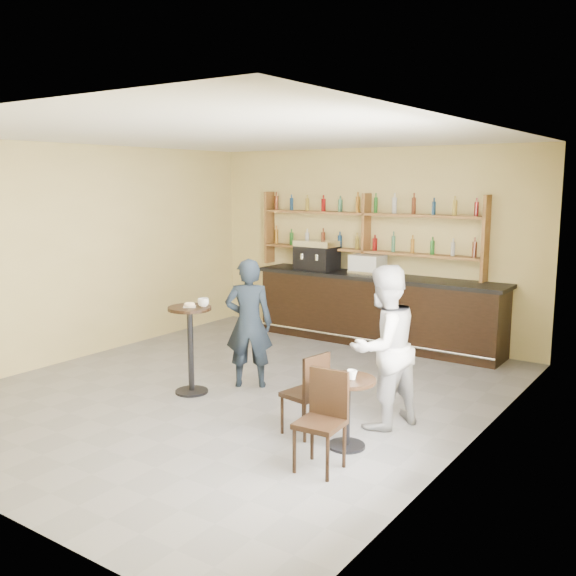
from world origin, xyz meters
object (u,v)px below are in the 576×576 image
Objects in this scene: man_main at (249,323)px; cafe_table at (347,413)px; bar_counter at (377,310)px; chair_south at (320,423)px; pastry_case at (368,264)px; patron_second at (383,347)px; chair_west at (304,393)px; espresso_machine at (317,255)px; pedestal_table at (191,350)px.

man_main reaches higher than cafe_table.
bar_counter is at bearing 113.03° from cafe_table.
chair_south is (1.71, -4.50, -0.11)m from bar_counter.
patron_second is (1.86, -3.17, -0.42)m from pastry_case.
pastry_case is 0.59× the size of chair_west.
cafe_table is 0.90m from patron_second.
chair_west is (1.47, -0.94, -0.40)m from man_main.
chair_west is at bearing -54.93° from espresso_machine.
patron_second is at bearing 149.33° from chair_west.
man_main reaches higher than pastry_case.
pastry_case reaches higher than cafe_table.
cafe_table is at bearing 90.73° from chair_south.
man_main is 2.07m from patron_second.
espresso_machine reaches higher than cafe_table.
espresso_machine is 0.39× the size of patron_second.
chair_west is 0.88m from chair_south.
cafe_table is at bearing -66.97° from bar_counter.
cafe_table is at bearing -49.58° from espresso_machine.
bar_counter is 0.76m from pastry_case.
espresso_machine is 0.41× the size of man_main.
man_main is 1.82× the size of chair_south.
chair_west is at bearing -73.96° from bar_counter.
patron_second reaches higher than chair_south.
cafe_table is 0.78× the size of chair_south.
man_main is 1.88× the size of chair_west.
pedestal_table is at bearing 171.95° from cafe_table.
man_main reaches higher than pedestal_table.
man_main is at bearing -77.59° from patron_second.
patron_second is at bearing 87.82° from cafe_table.
bar_counter is 8.01× the size of pastry_case.
patron_second is (-0.02, 1.33, 0.43)m from chair_south.
pastry_case is 0.48× the size of pedestal_table.
chair_west is at bearing 115.23° from man_main.
bar_counter reaches higher than pedestal_table.
espresso_machine is at bearing -139.69° from chair_west.
pastry_case is 4.95m from chair_south.
pastry_case is 0.57× the size of chair_south.
pedestal_table is at bearing -100.30° from pastry_case.
chair_south is at bearing 52.44° from chair_west.
pastry_case is 0.73× the size of cafe_table.
patron_second reaches higher than espresso_machine.
espresso_machine reaches higher than chair_west.
pedestal_table is 1.93m from chair_west.
cafe_table is at bearing 121.67° from man_main.
chair_west is at bearing 174.81° from cafe_table.
chair_south is (1.89, -4.50, -0.84)m from pastry_case.
cafe_table is 0.61m from chair_south.
chair_south is 1.40m from patron_second.
pedestal_table is 2.49m from cafe_table.
man_main is 2.34× the size of cafe_table.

